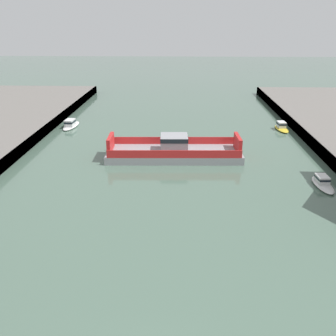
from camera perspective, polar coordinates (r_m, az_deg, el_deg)
chain_ferry at (r=55.98m, az=0.90°, el=2.53°), size 19.51×7.14×3.37m
moored_boat_near_right at (r=50.26m, az=21.83°, el=-1.99°), size 2.02×5.56×1.24m
moored_boat_mid_right at (r=73.72m, az=16.39°, el=5.85°), size 2.29×5.51×1.45m
moored_boat_far_left at (r=74.72m, az=-14.17°, el=6.30°), size 2.54×6.89×1.52m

